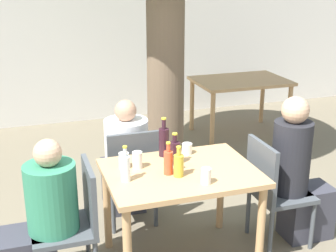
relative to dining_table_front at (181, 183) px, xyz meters
name	(u,v)px	position (x,y,z in m)	size (l,w,h in m)	color
cafe_building_wall	(91,25)	(0.00, 3.82, 0.74)	(10.00, 0.08, 2.80)	beige
dining_table_front	(181,183)	(0.00, 0.00, 0.00)	(1.12, 0.83, 0.77)	tan
dining_table_back	(240,87)	(1.75, 2.52, 0.01)	(1.22, 0.84, 0.77)	tan
patio_chair_0	(75,218)	(-0.79, 0.00, -0.15)	(0.44, 0.44, 0.90)	#474C51
patio_chair_1	(273,187)	(0.79, 0.00, -0.15)	(0.44, 0.44, 0.90)	#474C51
patio_chair_2	(131,172)	(-0.22, 0.65, -0.15)	(0.44, 0.44, 0.90)	#474C51
person_seated_0	(40,225)	(-1.03, 0.00, -0.16)	(0.58, 0.35, 1.12)	#383842
person_seated_1	(298,178)	(1.02, 0.00, -0.10)	(0.55, 0.31, 1.25)	#383842
person_seated_2	(125,162)	(-0.22, 0.88, -0.16)	(0.39, 0.59, 1.12)	#383842
wine_bottle_0	(164,141)	(-0.03, 0.31, 0.23)	(0.08, 0.08, 0.32)	#331923
oil_cruet_1	(179,165)	(-0.05, -0.09, 0.19)	(0.07, 0.07, 0.23)	gold
soda_bottle_2	(168,162)	(-0.10, -0.03, 0.20)	(0.07, 0.07, 0.25)	#DB4C2D
water_bottle_3	(125,168)	(-0.43, -0.05, 0.21)	(0.07, 0.07, 0.26)	silver
wine_bottle_4	(174,152)	(0.00, 0.14, 0.20)	(0.08, 0.08, 0.25)	#331923
drinking_glass_0	(187,149)	(0.16, 0.30, 0.15)	(0.08, 0.08, 0.09)	silver
drinking_glass_1	(137,160)	(-0.29, 0.15, 0.17)	(0.08, 0.08, 0.13)	silver
drinking_glass_2	(124,161)	(-0.39, 0.17, 0.17)	(0.08, 0.08, 0.12)	silver
drinking_glass_3	(206,176)	(0.09, -0.26, 0.16)	(0.07, 0.07, 0.11)	silver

